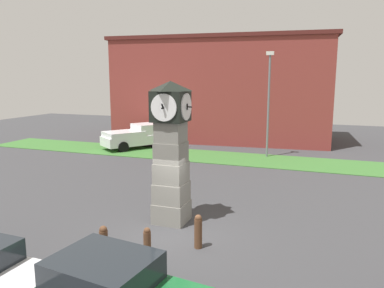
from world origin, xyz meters
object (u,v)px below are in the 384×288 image
object	(u,v)px
bollard_far_row	(104,242)
clock_tower	(171,152)
street_lamp_near_road	(269,98)
bollard_near_tower	(198,231)
pickup_truck	(136,136)
bollard_mid_row	(147,242)

from	to	relation	value
bollard_far_row	clock_tower	bearing A→B (deg)	78.37
clock_tower	street_lamp_near_road	world-z (taller)	street_lamp_near_road
bollard_near_tower	pickup_truck	world-z (taller)	pickup_truck
bollard_far_row	pickup_truck	xyz separation A→B (m)	(-7.73, 16.39, 0.39)
bollard_far_row	street_lamp_near_road	bearing A→B (deg)	82.18
clock_tower	bollard_mid_row	size ratio (longest dim) A/B	5.61
bollard_near_tower	pickup_truck	size ratio (longest dim) A/B	0.21
bollard_near_tower	bollard_mid_row	bearing A→B (deg)	-138.55
bollard_mid_row	street_lamp_near_road	xyz separation A→B (m)	(1.13, 15.99, 3.58)
clock_tower	bollard_far_row	xyz separation A→B (m)	(-0.72, -3.49, -2.14)
bollard_mid_row	pickup_truck	xyz separation A→B (m)	(-8.88, 15.80, 0.45)
bollard_mid_row	bollard_far_row	xyz separation A→B (m)	(-1.15, -0.59, 0.06)
bollard_near_tower	pickup_truck	bearing A→B (deg)	124.59
clock_tower	bollard_far_row	bearing A→B (deg)	-101.63
bollard_near_tower	street_lamp_near_road	bearing A→B (deg)	90.48
pickup_truck	street_lamp_near_road	bearing A→B (deg)	1.07
clock_tower	street_lamp_near_road	bearing A→B (deg)	83.20
bollard_mid_row	pickup_truck	world-z (taller)	pickup_truck
bollard_mid_row	street_lamp_near_road	size ratio (longest dim) A/B	0.13
street_lamp_near_road	pickup_truck	bearing A→B (deg)	-178.93
clock_tower	bollard_near_tower	distance (m)	3.24
bollard_near_tower	street_lamp_near_road	size ratio (longest dim) A/B	0.16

